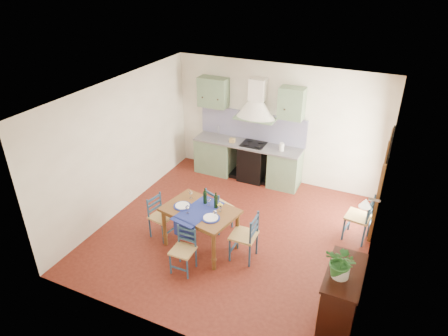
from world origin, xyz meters
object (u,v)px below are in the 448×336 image
Objects in this scene: dining_table at (200,214)px; potted_plant at (342,263)px; chair_near at (184,250)px; sideboard at (341,294)px.

potted_plant is at bearing -16.69° from dining_table.
chair_near is at bearing 177.53° from potted_plant.
potted_plant reaches higher than dining_table.
dining_table is 1.37× the size of sideboard.
dining_table is 2.73m from sideboard.
potted_plant reaches higher than chair_near.
dining_table is 1.77× the size of chair_near.
potted_plant is (2.58, -0.77, 0.45)m from dining_table.
potted_plant is (2.56, -0.11, 0.76)m from chair_near.
chair_near is 0.77× the size of sideboard.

